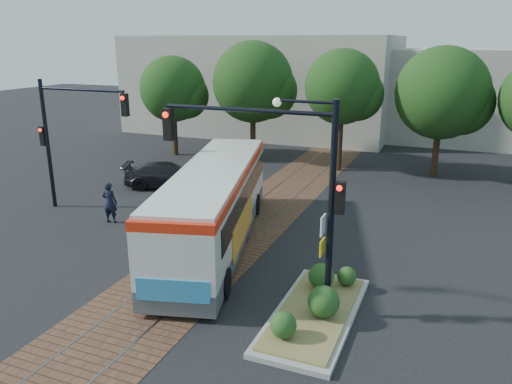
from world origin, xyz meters
TOP-DOWN VIEW (x-y plane):
  - ground at (0.00, 0.00)m, footprint 120.00×120.00m
  - trackbed at (0.00, 4.00)m, footprint 3.60×40.00m
  - tree_row at (1.21, 16.42)m, footprint 26.40×5.60m
  - warehouses at (-0.53, 28.75)m, footprint 40.00×13.00m
  - city_bus at (-0.28, 2.82)m, footprint 5.36×11.77m
  - traffic_island at (4.82, -0.90)m, footprint 2.20×5.20m
  - signal_pole_main at (3.86, -0.81)m, footprint 5.49×0.46m
  - signal_pole_left at (-8.37, 4.00)m, footprint 4.99×0.34m
  - officer at (-5.60, 3.22)m, footprint 0.73×0.55m
  - parked_car at (-6.23, 8.90)m, footprint 5.00×3.44m

SIDE VIEW (x-z plane):
  - ground at x=0.00m, z-range 0.00..0.00m
  - trackbed at x=0.00m, z-range 0.00..0.02m
  - traffic_island at x=4.82m, z-range -0.24..0.89m
  - parked_car at x=-6.23m, z-range 0.00..1.34m
  - officer at x=-5.60m, z-range 0.00..1.82m
  - city_bus at x=-0.28m, z-range 0.18..3.27m
  - warehouses at x=-0.53m, z-range -0.19..7.81m
  - signal_pole_left at x=-8.37m, z-range 0.86..6.86m
  - signal_pole_main at x=3.86m, z-range 1.16..7.16m
  - tree_row at x=1.21m, z-range 1.01..8.69m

